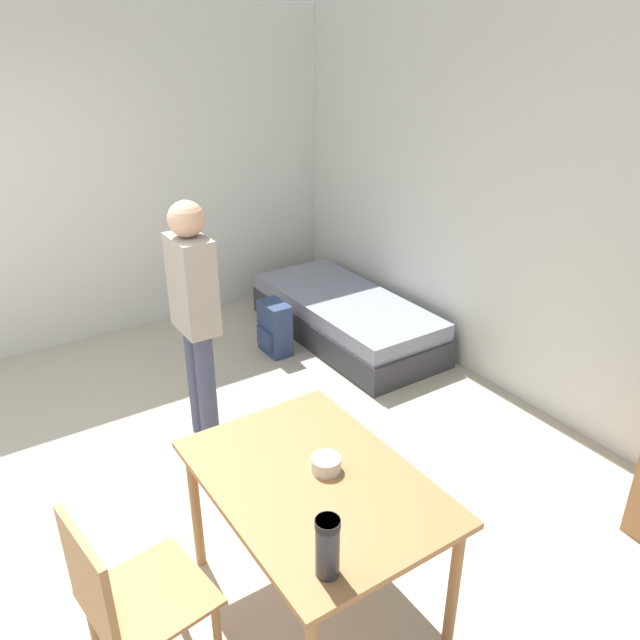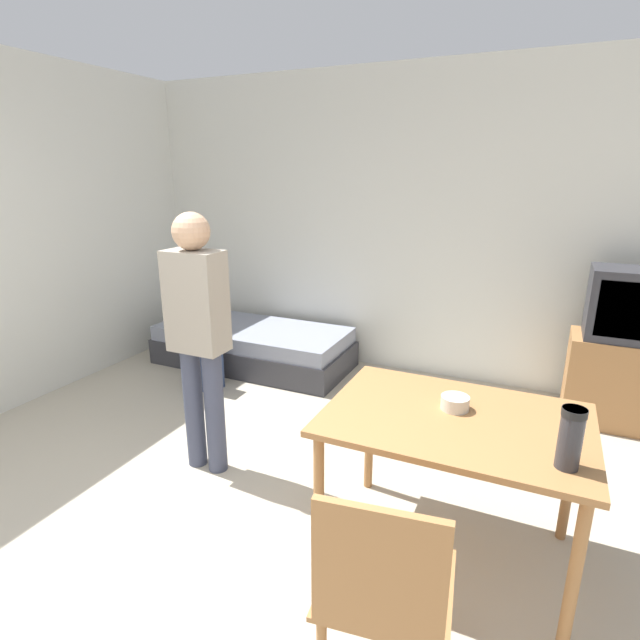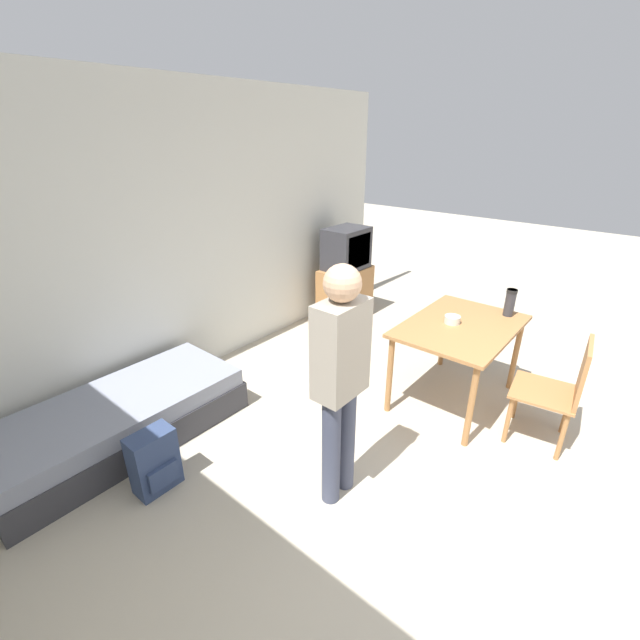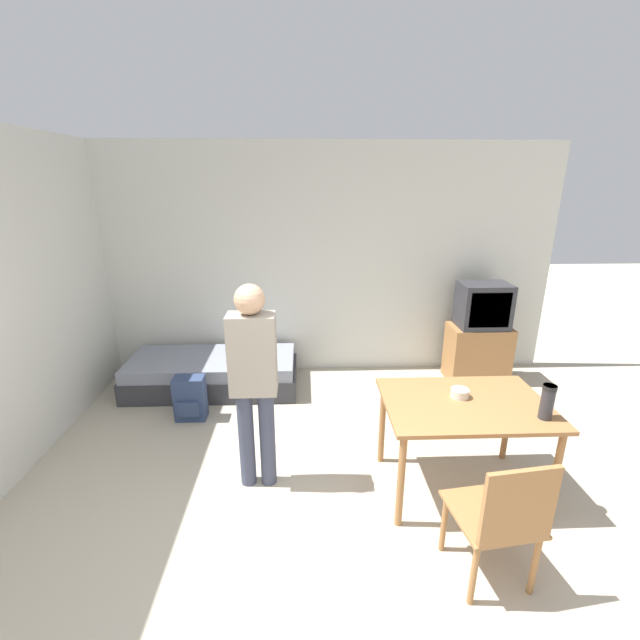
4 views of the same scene
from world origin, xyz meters
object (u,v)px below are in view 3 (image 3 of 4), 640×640
at_px(wooden_chair, 561,388).
at_px(thermos_flask, 510,301).
at_px(dining_table, 460,334).
at_px(mate_bowl, 452,320).
at_px(tv, 346,277).
at_px(person_standing, 340,373).
at_px(backpack, 154,462).
at_px(daybed, 120,420).

distance_m(wooden_chair, thermos_flask, 0.89).
height_order(dining_table, mate_bowl, mate_bowl).
xyz_separation_m(thermos_flask, mate_bowl, (-0.47, 0.31, -0.10)).
bearing_deg(mate_bowl, wooden_chair, -93.20).
xyz_separation_m(tv, dining_table, (-0.87, -1.87, 0.11)).
bearing_deg(tv, dining_table, -114.98).
xyz_separation_m(dining_table, person_standing, (-1.54, 0.13, 0.28)).
relative_size(person_standing, thermos_flask, 6.56).
height_order(person_standing, thermos_flask, person_standing).
bearing_deg(wooden_chair, backpack, 139.03).
bearing_deg(mate_bowl, tv, 63.59).
bearing_deg(dining_table, thermos_flask, -27.67).
height_order(tv, backpack, tv).
distance_m(dining_table, thermos_flask, 0.56).
bearing_deg(tv, thermos_flask, -101.21).
xyz_separation_m(daybed, tv, (3.08, 0.11, 0.37)).
distance_m(thermos_flask, mate_bowl, 0.58).
bearing_deg(mate_bowl, backpack, 155.84).
distance_m(daybed, person_standing, 1.92).
xyz_separation_m(thermos_flask, backpack, (-2.76, 1.34, -0.66)).
bearing_deg(daybed, tv, 1.98).
distance_m(daybed, backpack, 0.67).
relative_size(wooden_chair, mate_bowl, 6.75).
bearing_deg(backpack, tv, 13.59).
xyz_separation_m(wooden_chair, backpack, (-2.24, 1.94, -0.28)).
xyz_separation_m(wooden_chair, person_standing, (-1.47, 0.97, 0.43)).
xyz_separation_m(daybed, dining_table, (2.21, -1.76, 0.47)).
bearing_deg(tv, person_standing, -144.14).
height_order(daybed, dining_table, dining_table).
height_order(person_standing, mate_bowl, person_standing).
xyz_separation_m(daybed, person_standing, (0.67, -1.64, 0.75)).
relative_size(daybed, mate_bowl, 14.22).
height_order(mate_bowl, backpack, mate_bowl).
xyz_separation_m(person_standing, backpack, (-0.77, 0.98, -0.71)).
relative_size(dining_table, thermos_flask, 4.79).
relative_size(thermos_flask, mate_bowl, 1.86).
height_order(tv, dining_table, tv).
bearing_deg(person_standing, wooden_chair, -33.32).
xyz_separation_m(daybed, wooden_chair, (2.14, -2.60, 0.31)).
relative_size(tv, dining_table, 1.00).
distance_m(dining_table, mate_bowl, 0.14).
relative_size(tv, thermos_flask, 4.79).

